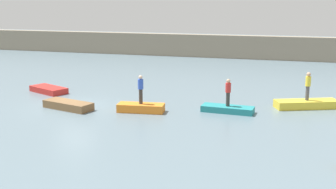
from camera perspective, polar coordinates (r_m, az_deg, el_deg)
name	(u,v)px	position (r m, az deg, el deg)	size (l,w,h in m)	color
ground_plane	(74,106)	(27.06, -12.56, -1.53)	(120.00, 120.00, 0.00)	slate
embankment_wall	(180,45)	(50.18, 1.67, 6.66)	(80.00, 1.20, 2.59)	gray
rowboat_red	(49,90)	(31.44, -15.75, 0.63)	(2.92, 1.30, 0.41)	red
rowboat_brown	(68,105)	(26.39, -13.27, -1.40)	(3.20, 1.13, 0.47)	brown
rowboat_orange	(141,108)	(25.07, -3.66, -1.79)	(2.73, 0.98, 0.49)	orange
rowboat_teal	(228,109)	(25.18, 8.01, -1.96)	(3.03, 1.03, 0.37)	teal
rowboat_yellow	(307,104)	(27.26, 18.13, -1.23)	(3.84, 1.11, 0.48)	gold
person_blue_shirt	(141,88)	(24.80, -3.70, 0.88)	(0.32, 0.32, 1.71)	#38332D
person_yellow_shirt	(308,85)	(27.01, 18.30, 1.28)	(0.32, 0.32, 1.73)	#4C4C56
person_red_shirt	(228,91)	(24.93, 8.09, 0.47)	(0.32, 0.32, 1.62)	#38332D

